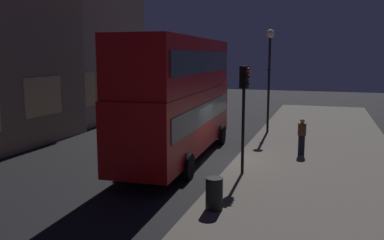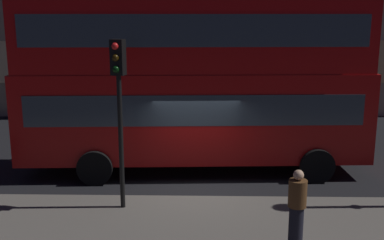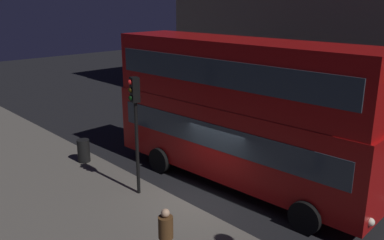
% 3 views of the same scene
% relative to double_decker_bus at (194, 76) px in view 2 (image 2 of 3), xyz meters
% --- Properties ---
extents(ground_plane, '(80.00, 80.00, 0.00)m').
position_rel_double_decker_bus_xyz_m(ground_plane, '(0.11, -1.74, -3.05)').
color(ground_plane, black).
extents(double_decker_bus, '(10.87, 3.22, 5.48)m').
position_rel_double_decker_bus_xyz_m(double_decker_bus, '(0.00, 0.00, 0.00)').
color(double_decker_bus, '#9E0C0C').
rests_on(double_decker_bus, ground).
extents(traffic_light_near_kerb, '(0.37, 0.39, 4.22)m').
position_rel_double_decker_bus_xyz_m(traffic_light_near_kerb, '(-1.74, -3.32, 0.09)').
color(traffic_light_near_kerb, black).
rests_on(traffic_light_near_kerb, sidewalk_slab).
extents(pedestrian, '(0.38, 0.38, 1.71)m').
position_rel_double_decker_bus_xyz_m(pedestrian, '(2.24, -5.33, -2.06)').
color(pedestrian, black).
rests_on(pedestrian, sidewalk_slab).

